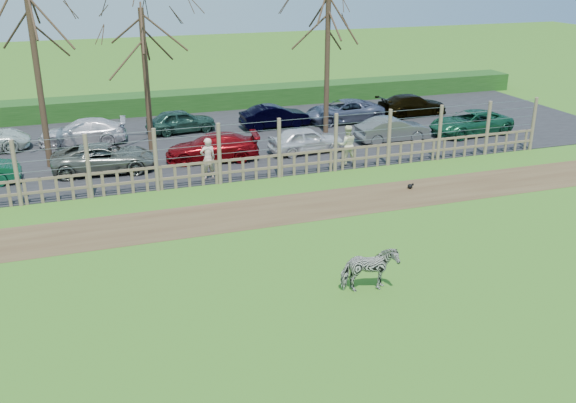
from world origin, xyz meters
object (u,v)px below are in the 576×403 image
object	(u,v)px
tree_left	(32,35)
car_3	(212,147)
tree_right	(328,29)
zebra	(369,270)
car_10	(181,121)
car_12	(344,111)
crow	(410,186)
car_11	(275,116)
car_5	(393,130)
car_2	(105,158)
car_13	(412,105)
visitor_a	(208,159)
visitor_b	(347,145)
tree_mid	(144,46)
car_6	(470,123)
car_4	(306,140)
car_9	(83,132)

from	to	relation	value
tree_left	car_3	xyz separation A→B (m)	(6.88, -1.42, -4.98)
tree_right	zebra	world-z (taller)	tree_right
car_10	car_12	xyz separation A→B (m)	(8.86, -0.66, 0.00)
car_12	crow	bearing A→B (deg)	-8.67
car_11	car_12	world-z (taller)	same
car_3	car_5	xyz separation A→B (m)	(9.04, 0.18, 0.00)
zebra	car_2	size ratio (longest dim) A/B	0.35
car_12	car_13	xyz separation A→B (m)	(4.30, 0.16, 0.00)
visitor_a	car_2	xyz separation A→B (m)	(-3.93, 2.33, -0.26)
visitor_b	tree_mid	bearing A→B (deg)	-19.92
tree_mid	car_6	xyz separation A→B (m)	(15.82, -2.27, -4.23)
crow	car_10	xyz separation A→B (m)	(-7.04, 11.41, 0.53)
car_2	car_6	xyz separation A→B (m)	(18.08, 0.25, 0.00)
tree_right	car_3	bearing A→B (deg)	-156.21
car_4	car_2	bearing A→B (deg)	86.42
car_10	car_5	bearing A→B (deg)	-125.14
visitor_b	car_3	xyz separation A→B (m)	(-5.46, 2.40, -0.26)
car_12	car_13	size ratio (longest dim) A/B	1.04
visitor_b	car_10	bearing A→B (deg)	-40.82
car_4	car_6	world-z (taller)	same
car_3	car_5	bearing A→B (deg)	98.43
car_5	car_9	xyz separation A→B (m)	(-14.38, 4.49, 0.00)
car_10	tree_mid	bearing A→B (deg)	139.80
car_2	car_9	size ratio (longest dim) A/B	1.04
zebra	car_10	size ratio (longest dim) A/B	0.43
tree_right	visitor_a	bearing A→B (deg)	-143.91
car_12	zebra	bearing A→B (deg)	-20.53
tree_mid	car_4	distance (m)	8.39
tree_mid	car_4	xyz separation A→B (m)	(6.76, -2.62, -4.23)
car_5	car_13	world-z (taller)	same
tree_mid	car_13	bearing A→B (deg)	9.03
tree_left	car_10	world-z (taller)	tree_left
tree_left	car_4	bearing A→B (deg)	-8.17
crow	car_11	bearing A→B (deg)	101.30
tree_right	car_9	bearing A→B (deg)	171.69
car_12	tree_mid	bearing A→B (deg)	-77.30
car_2	zebra	bearing A→B (deg)	-150.15
visitor_a	car_4	bearing A→B (deg)	-161.70
car_3	car_5	world-z (taller)	same
zebra	car_4	xyz separation A→B (m)	(2.96, 12.85, -0.00)
visitor_a	car_9	size ratio (longest dim) A/B	0.42
tree_left	tree_mid	distance (m)	4.67
car_6	car_3	bearing A→B (deg)	-93.37
car_9	zebra	bearing A→B (deg)	26.86
car_3	car_11	xyz separation A→B (m)	(4.42, 4.69, 0.00)
visitor_a	car_13	size ratio (longest dim) A/B	0.42
car_10	car_11	xyz separation A→B (m)	(4.88, -0.62, 0.00)
visitor_a	car_3	size ratio (longest dim) A/B	0.42
crow	car_9	distance (m)	16.07
crow	car_2	size ratio (longest dim) A/B	0.06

